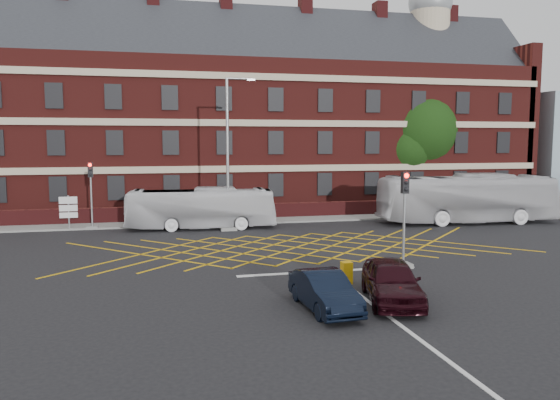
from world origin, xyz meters
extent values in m
plane|color=black|center=(0.00, 0.00, 0.00)|extent=(120.00, 120.00, 0.00)
cube|color=#521715|center=(0.00, 22.00, 6.00)|extent=(50.00, 12.00, 12.00)
cube|color=black|center=(0.00, 22.00, 12.00)|extent=(51.00, 10.61, 10.61)
cube|color=#B7A88C|center=(0.00, 15.92, 7.00)|extent=(50.00, 0.18, 0.50)
cube|color=black|center=(0.00, 15.94, 5.50)|extent=(1.20, 0.14, 1.80)
cube|color=#4C1415|center=(-7.00, 22.00, 16.50)|extent=(1.00, 1.40, 3.20)
cylinder|color=#B7A88C|center=(18.00, 22.00, 15.00)|extent=(3.60, 3.60, 6.00)
sphere|color=gray|center=(18.00, 22.00, 18.40)|extent=(4.00, 4.00, 4.00)
cube|color=#4C1415|center=(0.00, 13.00, 0.55)|extent=(56.00, 0.50, 1.10)
cube|color=slate|center=(0.00, 12.00, 0.06)|extent=(60.00, 3.00, 0.12)
cube|color=#CC990C|center=(0.00, 2.00, 0.01)|extent=(8.22, 8.22, 0.02)
cube|color=silver|center=(0.00, -3.50, 0.01)|extent=(8.00, 0.30, 0.02)
cube|color=silver|center=(0.00, -10.00, 0.01)|extent=(0.15, 14.00, 0.02)
imported|color=silver|center=(-4.37, 9.44, 1.33)|extent=(9.66, 2.94, 2.65)
imported|color=#BBBABF|center=(13.63, 7.78, 1.70)|extent=(12.38, 3.88, 3.39)
imported|color=black|center=(-1.78, -8.56, 0.64)|extent=(1.62, 3.95, 1.28)
imported|color=black|center=(0.78, -8.26, 0.75)|extent=(2.80, 4.71, 1.50)
cylinder|color=black|center=(15.18, 18.47, 2.58)|extent=(0.90, 0.90, 5.15)
sphere|color=black|center=(15.18, 18.47, 6.56)|extent=(7.05, 7.05, 7.05)
sphere|color=black|center=(13.68, 17.67, 4.95)|extent=(4.58, 4.58, 4.58)
sphere|color=black|center=(16.68, 19.27, 5.35)|extent=(4.23, 4.23, 4.23)
cube|color=slate|center=(3.49, -3.53, 0.10)|extent=(0.70, 0.70, 0.20)
cylinder|color=gray|center=(3.49, -3.53, 1.75)|extent=(0.12, 0.12, 3.50)
cube|color=black|center=(3.49, -3.53, 3.80)|extent=(0.30, 0.25, 0.95)
sphere|color=#FF0C05|center=(3.49, -3.67, 4.12)|extent=(0.20, 0.20, 0.20)
cube|color=slate|center=(-11.20, 10.87, 0.10)|extent=(0.70, 0.70, 0.20)
cylinder|color=gray|center=(-11.20, 10.87, 1.75)|extent=(0.12, 0.12, 3.50)
cube|color=black|center=(-11.20, 10.87, 3.80)|extent=(0.30, 0.25, 0.95)
sphere|color=#FF0C05|center=(-11.20, 10.73, 4.12)|extent=(0.20, 0.20, 0.20)
cube|color=slate|center=(-2.74, 8.50, 0.10)|extent=(1.00, 1.00, 0.20)
cylinder|color=gray|center=(-2.74, 8.50, 4.73)|extent=(0.18, 0.18, 9.46)
cylinder|color=gray|center=(-2.04, 8.50, 9.46)|extent=(1.60, 0.12, 0.12)
cube|color=gray|center=(-1.24, 8.50, 9.41)|extent=(0.50, 0.20, 0.12)
cylinder|color=gray|center=(-12.60, 10.87, 1.10)|extent=(0.10, 0.10, 2.20)
cube|color=silver|center=(-12.60, 10.79, 1.90)|extent=(1.10, 0.06, 0.45)
cube|color=silver|center=(-12.60, 10.79, 1.40)|extent=(1.10, 0.06, 0.40)
cube|color=silver|center=(-12.60, 10.79, 0.95)|extent=(1.10, 0.06, 0.35)
cube|color=#D49A0C|center=(0.09, -5.56, 0.43)|extent=(0.40, 0.39, 0.86)
camera|label=1|loc=(-7.22, -25.56, 5.62)|focal=35.00mm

